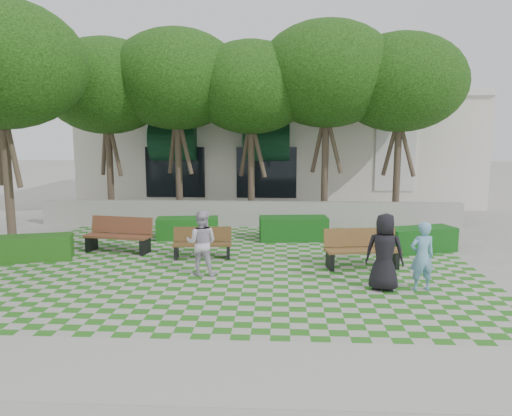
# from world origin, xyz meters

# --- Properties ---
(ground) EXTENTS (90.00, 90.00, 0.00)m
(ground) POSITION_xyz_m (0.00, 0.00, 0.00)
(ground) COLOR gray
(ground) RESTS_ON ground
(lawn) EXTENTS (12.00, 12.00, 0.00)m
(lawn) POSITION_xyz_m (0.00, 1.00, 0.01)
(lawn) COLOR #2B721E
(lawn) RESTS_ON ground
(sidewalk_south) EXTENTS (16.00, 2.00, 0.01)m
(sidewalk_south) POSITION_xyz_m (0.00, -4.70, 0.01)
(sidewalk_south) COLOR #9E9B93
(sidewalk_south) RESTS_ON ground
(retaining_wall) EXTENTS (15.00, 0.36, 0.90)m
(retaining_wall) POSITION_xyz_m (0.00, 6.20, 0.45)
(retaining_wall) COLOR #9E9B93
(retaining_wall) RESTS_ON ground
(bench_east) EXTENTS (1.92, 0.88, 0.97)m
(bench_east) POSITION_xyz_m (3.19, 0.90, 0.47)
(bench_east) COLOR brown
(bench_east) RESTS_ON ground
(bench_mid) EXTENTS (1.61, 0.67, 0.82)m
(bench_mid) POSITION_xyz_m (-0.96, 1.64, 0.40)
(bench_mid) COLOR #51371B
(bench_mid) RESTS_ON ground
(bench_west) EXTENTS (1.95, 0.94, 0.98)m
(bench_west) POSITION_xyz_m (-3.43, 2.19, 0.47)
(bench_west) COLOR brown
(bench_west) RESTS_ON ground
(hedge_east) EXTENTS (2.11, 1.38, 0.69)m
(hedge_east) POSITION_xyz_m (5.13, 2.70, 0.34)
(hedge_east) COLOR #134816
(hedge_east) RESTS_ON ground
(hedge_midright) EXTENTS (2.18, 1.05, 0.74)m
(hedge_midright) POSITION_xyz_m (1.55, 3.99, 0.37)
(hedge_midright) COLOR #134A16
(hedge_midright) RESTS_ON ground
(hedge_midleft) EXTENTS (2.02, 1.02, 0.68)m
(hedge_midleft) POSITION_xyz_m (-1.81, 4.02, 0.34)
(hedge_midleft) COLOR #155217
(hedge_midleft) RESTS_ON ground
(hedge_west) EXTENTS (1.99, 1.23, 0.65)m
(hedge_west) POSITION_xyz_m (-5.38, 1.21, 0.32)
(hedge_west) COLOR #1C4F15
(hedge_west) RESTS_ON ground
(person_blue) EXTENTS (0.61, 0.46, 1.50)m
(person_blue) POSITION_xyz_m (4.19, -0.87, 0.75)
(person_blue) COLOR #6FA9CB
(person_blue) RESTS_ON ground
(person_dark) EXTENTS (0.94, 0.74, 1.68)m
(person_dark) POSITION_xyz_m (3.38, -0.88, 0.84)
(person_dark) COLOR black
(person_dark) RESTS_ON ground
(person_white) EXTENTS (0.81, 0.66, 1.56)m
(person_white) POSITION_xyz_m (-0.72, 0.05, 0.78)
(person_white) COLOR silver
(person_white) RESTS_ON ground
(tree_row) EXTENTS (17.70, 13.40, 7.41)m
(tree_row) POSITION_xyz_m (-1.86, 5.95, 5.18)
(tree_row) COLOR #47382B
(tree_row) RESTS_ON ground
(building) EXTENTS (18.00, 8.92, 5.15)m
(building) POSITION_xyz_m (0.93, 14.08, 2.52)
(building) COLOR silver
(building) RESTS_ON ground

